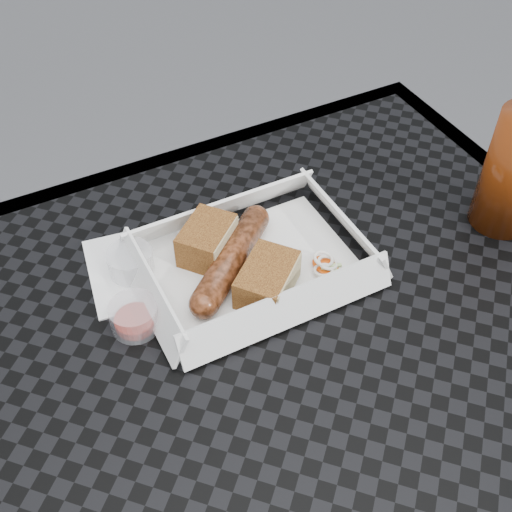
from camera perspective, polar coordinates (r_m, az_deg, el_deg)
The scene contains 9 objects.
patio_table at distance 0.68m, azimuth 4.03°, elevation -15.09°, with size 0.80×0.80×0.74m.
food_tray at distance 0.71m, azimuth -0.37°, elevation -1.04°, with size 0.22×0.15×0.00m, color white.
bratwurst at distance 0.69m, azimuth -2.20°, elevation -0.24°, with size 0.14×0.12×0.03m.
bread_near at distance 0.71m, azimuth -4.39°, elevation 1.39°, with size 0.06×0.05×0.04m, color brown.
bread_far at distance 0.67m, azimuth 0.98°, elevation -2.10°, with size 0.07×0.05×0.04m, color brown.
veg_garnish at distance 0.71m, azimuth 6.33°, elevation -1.01°, with size 0.03×0.03×0.00m.
napkin at distance 0.72m, azimuth -9.91°, elevation -0.90°, with size 0.12×0.12×0.00m, color white.
condiment_cup_sauce at distance 0.66m, azimuth -10.75°, elevation -5.29°, with size 0.05×0.05×0.03m, color maroon.
condiment_cup_empty at distance 0.71m, azimuth -11.08°, elevation -0.57°, with size 0.05×0.05×0.03m, color silver.
Camera 1 is at (-0.19, -0.27, 1.27)m, focal length 45.00 mm.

